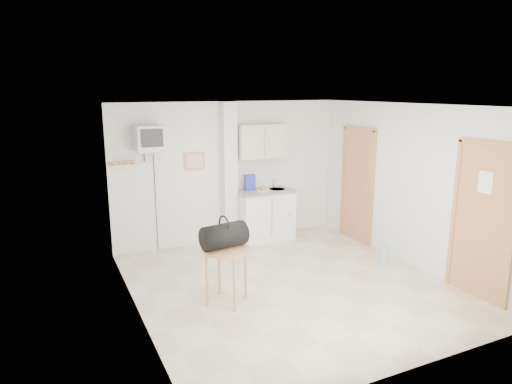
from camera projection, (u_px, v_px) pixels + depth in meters
name	position (u px, v px, depth m)	size (l,w,h in m)	color
ground	(290.00, 285.00, 6.45)	(4.50, 4.50, 0.00)	beige
room_envelope	(304.00, 176.00, 6.29)	(4.24, 4.54, 2.55)	white
kitchenette	(264.00, 196.00, 8.28)	(1.03, 0.58, 2.10)	white
crt_television	(149.00, 139.00, 7.20)	(0.44, 0.45, 2.15)	slate
round_table	(226.00, 256.00, 5.79)	(0.61, 0.61, 0.74)	#B67949
duffel_bag	(224.00, 235.00, 5.76)	(0.62, 0.41, 0.42)	black
water_bottle	(384.00, 254.00, 7.18)	(0.13, 0.13, 0.38)	#94B4C6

